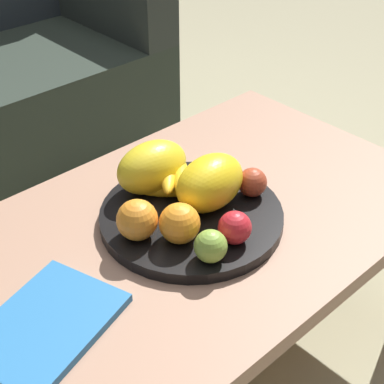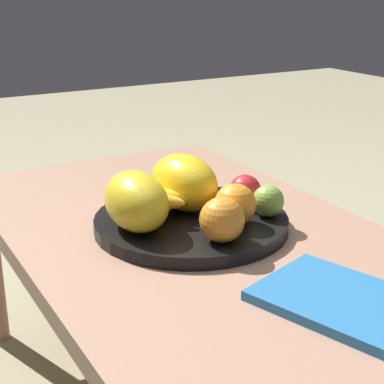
{
  "view_description": "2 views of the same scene",
  "coord_description": "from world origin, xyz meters",
  "views": [
    {
      "loc": [
        -0.64,
        -0.7,
        1.2
      ],
      "look_at": [
        0.01,
        -0.0,
        0.51
      ],
      "focal_mm": 55.09,
      "sensor_mm": 36.0,
      "label": 1
    },
    {
      "loc": [
        -0.95,
        0.55,
        0.9
      ],
      "look_at": [
        0.01,
        -0.0,
        0.51
      ],
      "focal_mm": 57.11,
      "sensor_mm": 36.0,
      "label": 2
    }
  ],
  "objects": [
    {
      "name": "orange_front",
      "position": [
        -0.12,
        0.01,
        0.5
      ],
      "size": [
        0.08,
        0.08,
        0.08
      ],
      "primitive_type": "sphere",
      "color": "orange",
      "rests_on": "fruit_bowl"
    },
    {
      "name": "apple_front",
      "position": [
        0.01,
        -0.12,
        0.5
      ],
      "size": [
        0.07,
        0.07,
        0.07
      ],
      "primitive_type": "sphere",
      "color": "red",
      "rests_on": "fruit_bowl"
    },
    {
      "name": "melon_smaller_beside",
      "position": [
        0.01,
        0.12,
        0.52
      ],
      "size": [
        0.17,
        0.12,
        0.11
      ],
      "primitive_type": "ellipsoid",
      "rotation": [
        0.0,
        0.0,
        -0.05
      ],
      "color": "yellow",
      "rests_on": "fruit_bowl"
    },
    {
      "name": "banana_bunch",
      "position": [
        0.03,
        0.07,
        0.49
      ],
      "size": [
        0.15,
        0.16,
        0.06
      ],
      "color": "yellow",
      "rests_on": "fruit_bowl"
    },
    {
      "name": "melon_large_front",
      "position": [
        0.05,
        -0.01,
        0.52
      ],
      "size": [
        0.18,
        0.13,
        0.11
      ],
      "primitive_type": "ellipsoid",
      "rotation": [
        0.0,
        0.0,
        0.11
      ],
      "color": "yellow",
      "rests_on": "fruit_bowl"
    },
    {
      "name": "fruit_bowl",
      "position": [
        0.01,
        -0.0,
        0.45
      ],
      "size": [
        0.38,
        0.38,
        0.03
      ],
      "primitive_type": "cylinder",
      "color": "black",
      "rests_on": "coffee_table"
    },
    {
      "name": "apple_left",
      "position": [
        0.15,
        -0.04,
        0.49
      ],
      "size": [
        0.06,
        0.06,
        0.06
      ],
      "primitive_type": "sphere",
      "color": "#A64126",
      "rests_on": "fruit_bowl"
    },
    {
      "name": "apple_right",
      "position": [
        -0.06,
        -0.13,
        0.49
      ],
      "size": [
        0.06,
        0.06,
        0.06
      ],
      "primitive_type": "sphere",
      "color": "#81A93D",
      "rests_on": "fruit_bowl"
    },
    {
      "name": "orange_left",
      "position": [
        -0.07,
        -0.05,
        0.5
      ],
      "size": [
        0.08,
        0.08,
        0.08
      ],
      "primitive_type": "sphere",
      "color": "orange",
      "rests_on": "fruit_bowl"
    },
    {
      "name": "coffee_table",
      "position": [
        0.0,
        0.0,
        0.39
      ],
      "size": [
        1.12,
        0.67,
        0.44
      ],
      "color": "#A47A61",
      "rests_on": "ground_plane"
    },
    {
      "name": "magazine",
      "position": [
        -0.37,
        -0.05,
        0.45
      ],
      "size": [
        0.29,
        0.25,
        0.02
      ],
      "primitive_type": "cube",
      "rotation": [
        0.0,
        0.0,
        0.3
      ],
      "color": "#296EAD",
      "rests_on": "coffee_table"
    }
  ]
}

